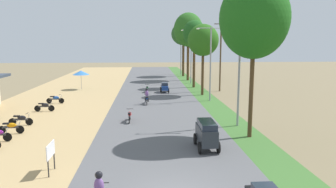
# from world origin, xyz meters

# --- Properties ---
(parked_motorbike_third) EXTENTS (1.80, 0.54, 0.94)m
(parked_motorbike_third) POSITION_xyz_m (-10.38, 10.18, 0.55)
(parked_motorbike_third) COLOR black
(parked_motorbike_third) RESTS_ON dirt_shoulder
(parked_motorbike_fourth) EXTENTS (1.80, 0.54, 0.94)m
(parked_motorbike_fourth) POSITION_xyz_m (-10.56, 12.47, 0.55)
(parked_motorbike_fourth) COLOR black
(parked_motorbike_fourth) RESTS_ON dirt_shoulder
(parked_motorbike_fifth) EXTENTS (1.80, 0.54, 0.94)m
(parked_motorbike_fifth) POSITION_xyz_m (-10.32, 17.50, 0.55)
(parked_motorbike_fifth) COLOR black
(parked_motorbike_fifth) RESTS_ON dirt_shoulder
(parked_motorbike_sixth) EXTENTS (1.80, 0.54, 0.94)m
(parked_motorbike_sixth) POSITION_xyz_m (-10.39, 21.38, 0.55)
(parked_motorbike_sixth) COLOR black
(parked_motorbike_sixth) RESTS_ON dirt_shoulder
(street_signboard) EXTENTS (0.06, 1.30, 1.50)m
(street_signboard) POSITION_xyz_m (-5.66, 3.03, 1.11)
(street_signboard) COLOR #262628
(street_signboard) RESTS_ON dirt_shoulder
(vendor_umbrella) EXTENTS (2.20, 2.20, 2.52)m
(vendor_umbrella) POSITION_xyz_m (-9.67, 31.38, 2.31)
(vendor_umbrella) COLOR #99999E
(vendor_umbrella) RESTS_ON dirt_shoulder
(median_tree_nearest) EXTENTS (4.42, 4.42, 10.30)m
(median_tree_nearest) POSITION_xyz_m (5.80, 8.36, 7.77)
(median_tree_nearest) COLOR #4C351E
(median_tree_nearest) RESTS_ON median_strip
(median_tree_second) EXTENTS (3.62, 3.62, 8.35)m
(median_tree_second) POSITION_xyz_m (5.65, 25.77, 6.51)
(median_tree_second) COLOR #4C351E
(median_tree_second) RESTS_ON median_strip
(median_tree_third) EXTENTS (3.16, 3.16, 9.22)m
(median_tree_third) POSITION_xyz_m (5.60, 32.45, 7.44)
(median_tree_third) COLOR #4C351E
(median_tree_third) RESTS_ON median_strip
(median_tree_fourth) EXTENTS (4.73, 4.73, 10.98)m
(median_tree_fourth) POSITION_xyz_m (5.86, 40.94, 8.26)
(median_tree_fourth) COLOR #4C351E
(median_tree_fourth) RESTS_ON median_strip
(median_tree_fifth) EXTENTS (4.46, 4.46, 9.81)m
(median_tree_fifth) POSITION_xyz_m (5.88, 47.78, 7.74)
(median_tree_fifth) COLOR #4C351E
(median_tree_fifth) RESTS_ON median_strip
(streetlamp_near) EXTENTS (3.16, 0.20, 8.16)m
(streetlamp_near) POSITION_xyz_m (5.80, 11.25, 4.74)
(streetlamp_near) COLOR gray
(streetlamp_near) RESTS_ON median_strip
(streetlamp_mid) EXTENTS (3.16, 0.20, 7.85)m
(streetlamp_mid) POSITION_xyz_m (5.80, 21.94, 4.58)
(streetlamp_mid) COLOR gray
(streetlamp_mid) RESTS_ON median_strip
(streetlamp_far) EXTENTS (3.16, 0.20, 8.20)m
(streetlamp_far) POSITION_xyz_m (5.80, 36.82, 4.76)
(streetlamp_far) COLOR gray
(streetlamp_far) RESTS_ON median_strip
(streetlamp_farthest) EXTENTS (3.16, 0.20, 7.78)m
(streetlamp_farthest) POSITION_xyz_m (5.80, 51.21, 4.54)
(streetlamp_farthest) COLOR gray
(streetlamp_farthest) RESTS_ON median_strip
(utility_pole_near) EXTENTS (1.80, 0.20, 9.08)m
(utility_pole_near) POSITION_xyz_m (8.49, 28.94, 4.73)
(utility_pole_near) COLOR brown
(utility_pole_near) RESTS_ON ground
(car_van_charcoal) EXTENTS (1.19, 2.41, 1.67)m
(car_van_charcoal) POSITION_xyz_m (2.45, 6.05, 1.02)
(car_van_charcoal) COLOR #282D33
(car_van_charcoal) RESTS_ON road_strip
(car_hatchback_blue) EXTENTS (1.04, 2.00, 1.23)m
(car_hatchback_blue) POSITION_xyz_m (1.25, 27.99, 0.75)
(car_hatchback_blue) COLOR navy
(car_hatchback_blue) RESTS_ON road_strip
(motorbike_ahead_second) EXTENTS (0.54, 1.80, 0.94)m
(motorbike_ahead_second) POSITION_xyz_m (-2.39, 13.05, 0.57)
(motorbike_ahead_second) COLOR black
(motorbike_ahead_second) RESTS_ON road_strip
(motorbike_ahead_third) EXTENTS (0.54, 1.80, 1.66)m
(motorbike_ahead_third) POSITION_xyz_m (-1.00, 20.29, 0.86)
(motorbike_ahead_third) COLOR black
(motorbike_ahead_third) RESTS_ON road_strip
(motorbike_ahead_fourth) EXTENTS (0.54, 1.80, 0.94)m
(motorbike_ahead_fourth) POSITION_xyz_m (-0.92, 28.18, 0.57)
(motorbike_ahead_fourth) COLOR black
(motorbike_ahead_fourth) RESTS_ON road_strip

